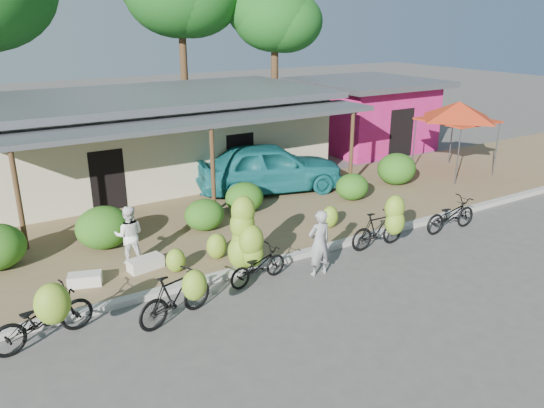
% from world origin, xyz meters
% --- Properties ---
extents(ground, '(100.00, 100.00, 0.00)m').
position_xyz_m(ground, '(0.00, 0.00, 0.00)').
color(ground, '#4E4B48').
rests_on(ground, ground).
extents(sidewalk, '(60.00, 6.00, 0.12)m').
position_xyz_m(sidewalk, '(0.00, 5.00, 0.06)').
color(sidewalk, olive).
rests_on(sidewalk, ground).
extents(curb, '(60.00, 0.25, 0.15)m').
position_xyz_m(curb, '(0.00, 2.00, 0.07)').
color(curb, '#A8A399').
rests_on(curb, ground).
extents(shop_main, '(13.00, 8.50, 3.35)m').
position_xyz_m(shop_main, '(0.00, 10.93, 1.72)').
color(shop_main, '#BBB18D').
rests_on(shop_main, ground).
extents(shop_pink, '(6.00, 6.00, 3.25)m').
position_xyz_m(shop_pink, '(10.50, 10.99, 1.67)').
color(shop_pink, '#C31E79').
rests_on(shop_pink, ground).
extents(tree_near_right, '(4.27, 4.08, 7.73)m').
position_xyz_m(tree_near_right, '(7.31, 14.61, 6.13)').
color(tree_near_right, '#492F1D').
rests_on(tree_near_right, ground).
extents(hedge_1, '(1.47, 1.33, 1.15)m').
position_xyz_m(hedge_1, '(-3.76, 5.09, 0.69)').
color(hedge_1, '#174E12').
rests_on(hedge_1, sidewalk).
extents(hedge_2, '(1.18, 1.06, 0.92)m').
position_xyz_m(hedge_2, '(-0.91, 4.85, 0.58)').
color(hedge_2, '#174E12').
rests_on(hedge_2, sidewalk).
extents(hedge_3, '(1.24, 1.12, 0.97)m').
position_xyz_m(hedge_3, '(0.81, 5.56, 0.61)').
color(hedge_3, '#174E12').
rests_on(hedge_3, sidewalk).
extents(hedge_4, '(1.16, 1.04, 0.90)m').
position_xyz_m(hedge_4, '(4.54, 4.72, 0.57)').
color(hedge_4, '#174E12').
rests_on(hedge_4, sidewalk).
extents(hedge_5, '(1.49, 1.34, 1.16)m').
position_xyz_m(hedge_5, '(7.12, 5.26, 0.70)').
color(hedge_5, '#174E12').
rests_on(hedge_5, sidewalk).
extents(red_canopy, '(3.50, 3.50, 2.86)m').
position_xyz_m(red_canopy, '(10.11, 5.19, 2.61)').
color(red_canopy, '#59595E').
rests_on(red_canopy, sidewalk).
extents(bike_far_left, '(2.12, 1.47, 1.52)m').
position_xyz_m(bike_far_left, '(-5.90, 1.29, 0.62)').
color(bike_far_left, black).
rests_on(bike_far_left, ground).
extents(bike_left, '(1.90, 1.34, 1.37)m').
position_xyz_m(bike_left, '(-3.40, 0.74, 0.61)').
color(bike_left, black).
rests_on(bike_left, ground).
extents(bike_center, '(1.70, 1.25, 2.04)m').
position_xyz_m(bike_center, '(-1.17, 1.69, 0.82)').
color(bike_center, black).
rests_on(bike_center, ground).
extents(bike_right, '(1.77, 1.17, 1.70)m').
position_xyz_m(bike_right, '(2.70, 1.24, 0.71)').
color(bike_right, black).
rests_on(bike_right, ground).
extents(bike_far_right, '(1.92, 0.71, 1.00)m').
position_xyz_m(bike_far_right, '(5.40, 1.22, 0.50)').
color(bike_far_right, black).
rests_on(bike_far_right, ground).
extents(loose_banana_a, '(0.49, 0.41, 0.61)m').
position_xyz_m(loose_banana_a, '(-2.67, 2.70, 0.42)').
color(loose_banana_a, '#83B02C').
rests_on(loose_banana_a, sidewalk).
extents(loose_banana_b, '(0.55, 0.46, 0.68)m').
position_xyz_m(loose_banana_b, '(-1.48, 2.88, 0.46)').
color(loose_banana_b, '#83B02C').
rests_on(loose_banana_b, sidewalk).
extents(loose_banana_c, '(0.53, 0.45, 0.66)m').
position_xyz_m(loose_banana_c, '(2.33, 3.07, 0.45)').
color(loose_banana_c, '#83B02C').
rests_on(loose_banana_c, sidewalk).
extents(sack_near, '(0.90, 0.53, 0.30)m').
position_xyz_m(sack_near, '(-3.26, 3.23, 0.27)').
color(sack_near, silver).
rests_on(sack_near, sidewalk).
extents(sack_far, '(0.83, 0.60, 0.28)m').
position_xyz_m(sack_far, '(-4.74, 3.16, 0.26)').
color(sack_far, silver).
rests_on(sack_far, sidewalk).
extents(vendor, '(0.63, 0.42, 1.69)m').
position_xyz_m(vendor, '(0.36, 0.96, 0.84)').
color(vendor, gray).
rests_on(vendor, ground).
extents(bystander, '(0.90, 0.82, 1.52)m').
position_xyz_m(bystander, '(-3.45, 3.77, 0.88)').
color(bystander, white).
rests_on(bystander, sidewalk).
extents(teal_van, '(5.55, 3.35, 1.77)m').
position_xyz_m(teal_van, '(2.63, 7.00, 1.00)').
color(teal_van, '#186B70').
rests_on(teal_van, sidewalk).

